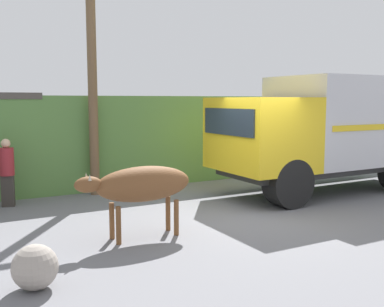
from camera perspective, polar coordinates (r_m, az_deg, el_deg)
ground_plane at (r=9.73m, az=7.06°, el=-7.75°), size 60.00×60.00×0.00m
hillside_embankment at (r=15.28m, az=-7.47°, el=2.39°), size 32.00×5.36×2.55m
cargo_truck at (r=12.47m, az=17.29°, el=3.16°), size 6.23×2.40×3.04m
brown_cow at (r=7.96m, az=-6.41°, el=-3.98°), size 2.12×0.63×1.28m
pedestrian_on_hill at (r=11.08m, az=-22.45°, el=-1.91°), size 0.40×0.40×1.56m
utility_pole at (r=11.76m, az=-12.57°, el=10.38°), size 0.90×0.24×6.18m
roadside_rock at (r=6.29m, az=-19.32°, el=-13.47°), size 0.59×0.59×0.59m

